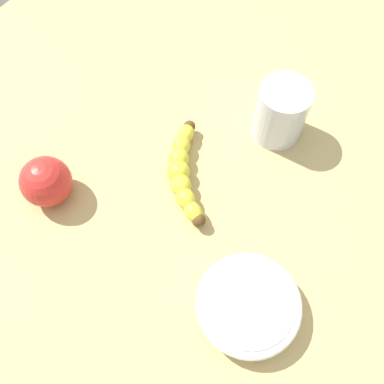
{
  "coord_description": "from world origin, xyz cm",
  "views": [
    {
      "loc": [
        -18.56,
        32.51,
        66.73
      ],
      "look_at": [
        -0.19,
        6.73,
        5.0
      ],
      "focal_mm": 40.05,
      "sensor_mm": 36.0,
      "label": 1
    }
  ],
  "objects": [
    {
      "name": "smoothie_glass",
      "position": [
        -4.65,
        -12.99,
        8.08
      ],
      "size": [
        8.8,
        8.8,
        10.7
      ],
      "color": "silver",
      "rests_on": "wooden_tabletop"
    },
    {
      "name": "ceramic_bowl",
      "position": [
        -17.29,
        16.98,
        5.23
      ],
      "size": [
        15.07,
        15.07,
        3.69
      ],
      "color": "white",
      "rests_on": "wooden_tabletop"
    },
    {
      "name": "apple_fruit",
      "position": [
        19.14,
        19.56,
        7.11
      ],
      "size": [
        8.21,
        8.21,
        8.21
      ],
      "primitive_type": "sphere",
      "color": "red",
      "rests_on": "wooden_tabletop"
    },
    {
      "name": "wooden_tabletop",
      "position": [
        0.0,
        0.0,
        1.5
      ],
      "size": [
        120.0,
        120.0,
        3.0
      ],
      "primitive_type": "cube",
      "color": "tan",
      "rests_on": "ground"
    },
    {
      "name": "banana",
      "position": [
        3.26,
        4.42,
        4.93
      ],
      "size": [
        14.12,
        16.14,
        3.85
      ],
      "rotation": [
        0.0,
        0.0,
        2.28
      ],
      "color": "yellow",
      "rests_on": "wooden_tabletop"
    }
  ]
}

